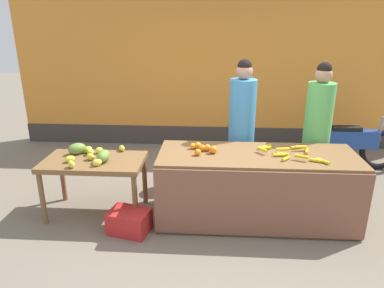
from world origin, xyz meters
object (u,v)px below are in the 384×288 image
at_px(vendor_woman_green_shirt, 317,132).
at_px(parked_motorcycle, 350,145).
at_px(produce_sack, 172,172).
at_px(vendor_woman_blue_shirt, 242,129).
at_px(produce_crate, 129,221).

relative_size(vendor_woman_green_shirt, parked_motorcycle, 1.12).
bearing_deg(vendor_woman_green_shirt, produce_sack, 178.29).
relative_size(vendor_woman_green_shirt, produce_sack, 3.36).
height_order(vendor_woman_blue_shirt, parked_motorcycle, vendor_woman_blue_shirt).
xyz_separation_m(vendor_woman_blue_shirt, produce_sack, (-0.94, 0.02, -0.65)).
bearing_deg(produce_sack, vendor_woman_blue_shirt, -1.44).
distance_m(vendor_woman_green_shirt, produce_sack, 2.01).
distance_m(parked_motorcycle, produce_sack, 2.90).
xyz_separation_m(vendor_woman_blue_shirt, produce_crate, (-1.29, -1.07, -0.79)).
distance_m(vendor_woman_blue_shirt, parked_motorcycle, 2.10).
height_order(vendor_woman_green_shirt, parked_motorcycle, vendor_woman_green_shirt).
xyz_separation_m(produce_crate, produce_sack, (0.35, 1.09, 0.14)).
xyz_separation_m(vendor_woman_green_shirt, parked_motorcycle, (0.84, 0.98, -0.50)).
bearing_deg(parked_motorcycle, vendor_woman_green_shirt, -130.77).
distance_m(vendor_woman_blue_shirt, produce_crate, 1.85).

